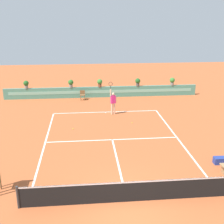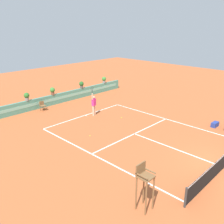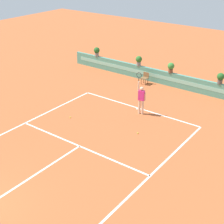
{
  "view_description": "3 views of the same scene",
  "coord_description": "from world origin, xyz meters",
  "px_view_note": "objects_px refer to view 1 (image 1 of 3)",
  "views": [
    {
      "loc": [
        -1.63,
        -10.35,
        7.43
      ],
      "look_at": [
        0.22,
        8.86,
        1.0
      ],
      "focal_mm": 47.23,
      "sensor_mm": 36.0,
      "label": 1
    },
    {
      "loc": [
        -12.98,
        -3.91,
        7.56
      ],
      "look_at": [
        0.22,
        8.86,
        1.0
      ],
      "focal_mm": 40.3,
      "sensor_mm": 36.0,
      "label": 2
    },
    {
      "loc": [
        9.83,
        -4.12,
        9.01
      ],
      "look_at": [
        0.22,
        8.86,
        1.0
      ],
      "focal_mm": 53.67,
      "sensor_mm": 36.0,
      "label": 3
    }
  ],
  "objects_px": {
    "potted_plant_centre": "(100,82)",
    "tennis_ball_near_baseline": "(73,129)",
    "ball_kid_chair": "(83,95)",
    "potted_plant_far_right": "(172,81)",
    "potted_plant_far_left": "(26,84)",
    "potted_plant_right": "(138,82)",
    "gear_bag": "(220,160)",
    "tennis_player": "(113,101)",
    "potted_plant_left": "(71,83)",
    "tennis_ball_mid_court": "(132,123)"
  },
  "relations": [
    {
      "from": "potted_plant_right",
      "to": "tennis_ball_near_baseline",
      "type": "bearing_deg",
      "value": -126.25
    },
    {
      "from": "tennis_ball_near_baseline",
      "to": "potted_plant_right",
      "type": "distance_m",
      "value": 10.0
    },
    {
      "from": "potted_plant_right",
      "to": "potted_plant_far_left",
      "type": "relative_size",
      "value": 1.0
    },
    {
      "from": "tennis_ball_near_baseline",
      "to": "potted_plant_far_left",
      "type": "relative_size",
      "value": 0.09
    },
    {
      "from": "potted_plant_far_right",
      "to": "potted_plant_right",
      "type": "bearing_deg",
      "value": 180.0
    },
    {
      "from": "potted_plant_far_left",
      "to": "potted_plant_right",
      "type": "bearing_deg",
      "value": 0.0
    },
    {
      "from": "ball_kid_chair",
      "to": "potted_plant_right",
      "type": "bearing_deg",
      "value": 8.02
    },
    {
      "from": "gear_bag",
      "to": "tennis_player",
      "type": "bearing_deg",
      "value": 119.35
    },
    {
      "from": "potted_plant_right",
      "to": "potted_plant_left",
      "type": "distance_m",
      "value": 6.24
    },
    {
      "from": "gear_bag",
      "to": "potted_plant_centre",
      "type": "distance_m",
      "value": 14.72
    },
    {
      "from": "potted_plant_centre",
      "to": "tennis_ball_near_baseline",
      "type": "bearing_deg",
      "value": -105.95
    },
    {
      "from": "tennis_player",
      "to": "tennis_ball_near_baseline",
      "type": "xyz_separation_m",
      "value": [
        -3.02,
        -2.92,
        -1.02
      ]
    },
    {
      "from": "tennis_player",
      "to": "potted_plant_centre",
      "type": "height_order",
      "value": "tennis_player"
    },
    {
      "from": "gear_bag",
      "to": "potted_plant_far_right",
      "type": "height_order",
      "value": "potted_plant_far_right"
    },
    {
      "from": "ball_kid_chair",
      "to": "potted_plant_far_left",
      "type": "distance_m",
      "value": 5.21
    },
    {
      "from": "tennis_ball_near_baseline",
      "to": "potted_plant_far_right",
      "type": "bearing_deg",
      "value": 41.05
    },
    {
      "from": "tennis_player",
      "to": "potted_plant_right",
      "type": "height_order",
      "value": "tennis_player"
    },
    {
      "from": "potted_plant_right",
      "to": "potted_plant_far_right",
      "type": "height_order",
      "value": "same"
    },
    {
      "from": "potted_plant_centre",
      "to": "ball_kid_chair",
      "type": "bearing_deg",
      "value": -155.69
    },
    {
      "from": "tennis_ball_near_baseline",
      "to": "tennis_ball_mid_court",
      "type": "height_order",
      "value": "same"
    },
    {
      "from": "tennis_player",
      "to": "potted_plant_far_left",
      "type": "bearing_deg",
      "value": 145.69
    },
    {
      "from": "potted_plant_left",
      "to": "potted_plant_far_right",
      "type": "distance_m",
      "value": 9.56
    },
    {
      "from": "potted_plant_left",
      "to": "potted_plant_far_right",
      "type": "xyz_separation_m",
      "value": [
        9.56,
        0.0,
        0.0
      ]
    },
    {
      "from": "tennis_player",
      "to": "tennis_ball_mid_court",
      "type": "distance_m",
      "value": 2.63
    },
    {
      "from": "tennis_ball_mid_court",
      "to": "ball_kid_chair",
      "type": "bearing_deg",
      "value": 118.56
    },
    {
      "from": "ball_kid_chair",
      "to": "potted_plant_centre",
      "type": "xyz_separation_m",
      "value": [
        1.62,
        0.73,
        0.93
      ]
    },
    {
      "from": "potted_plant_far_right",
      "to": "tennis_player",
      "type": "bearing_deg",
      "value": -140.51
    },
    {
      "from": "potted_plant_left",
      "to": "potted_plant_centre",
      "type": "xyz_separation_m",
      "value": [
        2.67,
        0.0,
        0.0
      ]
    },
    {
      "from": "tennis_player",
      "to": "potted_plant_right",
      "type": "distance_m",
      "value": 5.82
    },
    {
      "from": "potted_plant_far_right",
      "to": "potted_plant_centre",
      "type": "relative_size",
      "value": 1.0
    },
    {
      "from": "gear_bag",
      "to": "potted_plant_centre",
      "type": "relative_size",
      "value": 0.97
    },
    {
      "from": "ball_kid_chair",
      "to": "tennis_ball_near_baseline",
      "type": "bearing_deg",
      "value": -95.22
    },
    {
      "from": "tennis_ball_near_baseline",
      "to": "ball_kid_chair",
      "type": "bearing_deg",
      "value": 84.78
    },
    {
      "from": "tennis_player",
      "to": "potted_plant_left",
      "type": "height_order",
      "value": "tennis_player"
    },
    {
      "from": "ball_kid_chair",
      "to": "potted_plant_centre",
      "type": "distance_m",
      "value": 2.01
    },
    {
      "from": "ball_kid_chair",
      "to": "potted_plant_left",
      "type": "xyz_separation_m",
      "value": [
        -1.05,
        0.73,
        0.93
      ]
    },
    {
      "from": "tennis_ball_near_baseline",
      "to": "tennis_ball_mid_court",
      "type": "distance_m",
      "value": 4.26
    },
    {
      "from": "potted_plant_centre",
      "to": "potted_plant_left",
      "type": "bearing_deg",
      "value": 180.0
    },
    {
      "from": "ball_kid_chair",
      "to": "potted_plant_centre",
      "type": "bearing_deg",
      "value": 24.31
    },
    {
      "from": "tennis_player",
      "to": "potted_plant_far_left",
      "type": "height_order",
      "value": "tennis_player"
    },
    {
      "from": "potted_plant_right",
      "to": "potted_plant_centre",
      "type": "bearing_deg",
      "value": 180.0
    },
    {
      "from": "ball_kid_chair",
      "to": "potted_plant_left",
      "type": "height_order",
      "value": "potted_plant_left"
    },
    {
      "from": "tennis_ball_mid_court",
      "to": "potted_plant_centre",
      "type": "height_order",
      "value": "potted_plant_centre"
    },
    {
      "from": "ball_kid_chair",
      "to": "potted_plant_far_right",
      "type": "height_order",
      "value": "potted_plant_far_right"
    },
    {
      "from": "tennis_player",
      "to": "tennis_ball_near_baseline",
      "type": "relative_size",
      "value": 38.01
    },
    {
      "from": "potted_plant_far_left",
      "to": "tennis_ball_near_baseline",
      "type": "bearing_deg",
      "value": -61.1
    },
    {
      "from": "potted_plant_left",
      "to": "potted_plant_right",
      "type": "bearing_deg",
      "value": 0.0
    },
    {
      "from": "potted_plant_far_left",
      "to": "potted_plant_centre",
      "type": "distance_m",
      "value": 6.69
    },
    {
      "from": "tennis_ball_near_baseline",
      "to": "potted_plant_left",
      "type": "height_order",
      "value": "potted_plant_left"
    },
    {
      "from": "ball_kid_chair",
      "to": "potted_plant_left",
      "type": "distance_m",
      "value": 1.58
    }
  ]
}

